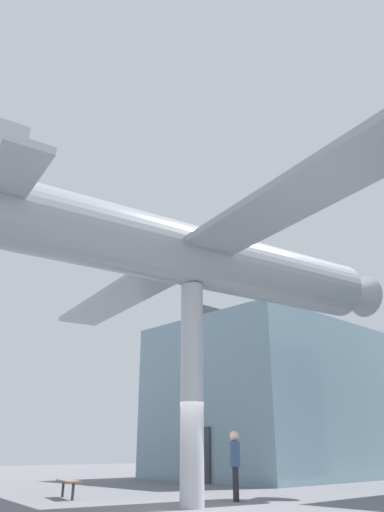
% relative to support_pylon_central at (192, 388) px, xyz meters
% --- Properties ---
extents(ground_plane, '(80.00, 80.00, 0.00)m').
position_rel_support_pylon_central_xyz_m(ground_plane, '(0.00, 0.00, -2.86)').
color(ground_plane, slate).
extents(glass_pavilion_left, '(8.84, 12.73, 8.06)m').
position_rel_support_pylon_central_xyz_m(glass_pavilion_left, '(-7.35, 13.41, 0.88)').
color(glass_pavilion_left, '#7593A3').
rests_on(glass_pavilion_left, ground_plane).
extents(support_pylon_central, '(0.61, 0.61, 5.72)m').
position_rel_support_pylon_central_xyz_m(support_pylon_central, '(0.00, 0.00, 0.00)').
color(support_pylon_central, '#B7B7BC').
rests_on(support_pylon_central, ground_plane).
extents(suspended_airplane, '(18.74, 14.35, 3.38)m').
position_rel_support_pylon_central_xyz_m(suspended_airplane, '(0.04, 0.24, 3.77)').
color(suspended_airplane, '#93999E').
rests_on(suspended_airplane, support_pylon_central).
extents(visitor_person, '(0.45, 0.42, 1.85)m').
position_rel_support_pylon_central_xyz_m(visitor_person, '(-0.44, 2.07, -1.77)').
color(visitor_person, '#232328').
rests_on(visitor_person, ground_plane).
extents(plaza_bench, '(1.56, 0.81, 0.50)m').
position_rel_support_pylon_central_xyz_m(plaza_bench, '(-4.44, -0.88, -2.42)').
color(plaza_bench, '#846647').
rests_on(plaza_bench, ground_plane).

